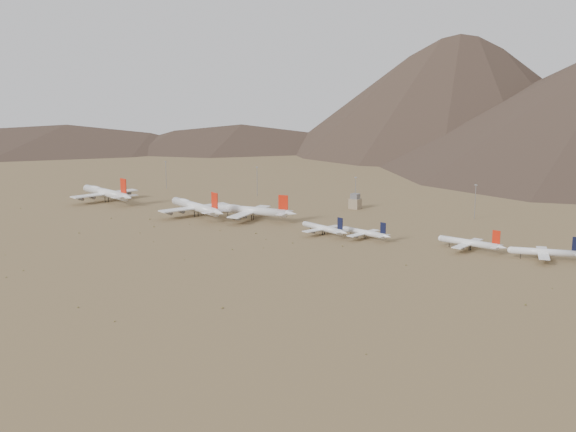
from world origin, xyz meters
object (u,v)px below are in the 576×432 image
Objects in this scene: control_tower at (355,202)px; widebody_east at (251,210)px; narrowbody_a at (324,228)px; widebody_centre at (196,207)px; widebody_west at (106,193)px; narrowbody_b at (365,233)px.

widebody_east is at bearing -117.52° from control_tower.
widebody_east is at bearing -175.01° from narrowbody_a.
widebody_centre is 1.68× the size of narrowbody_a.
widebody_west is 103.48m from widebody_centre.
widebody_centre is 1.03× the size of widebody_east.
widebody_west is 207.39m from control_tower.
widebody_centre is 44.49m from widebody_east.
control_tower is at bearing 53.93° from widebody_east.
widebody_centre is at bearing -164.39° from narrowbody_a.
narrowbody_b is 106.68m from control_tower.
narrowbody_a reaches higher than narrowbody_b.
widebody_centre is (103.28, -6.44, -0.31)m from widebody_west.
widebody_west reaches higher than widebody_east.
narrowbody_a reaches higher than control_tower.
widebody_east is (42.70, 12.45, -0.52)m from widebody_centre.
narrowbody_a is at bearing 11.02° from widebody_west.
widebody_centre is at bearing -132.25° from control_tower.
widebody_centre is 5.82× the size of control_tower.
widebody_centre reaches higher than widebody_east.
narrowbody_b is at bearing 20.73° from widebody_centre.
widebody_centre is at bearing 9.68° from widebody_west.
narrowbody_a is at bearing -158.93° from narrowbody_b.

